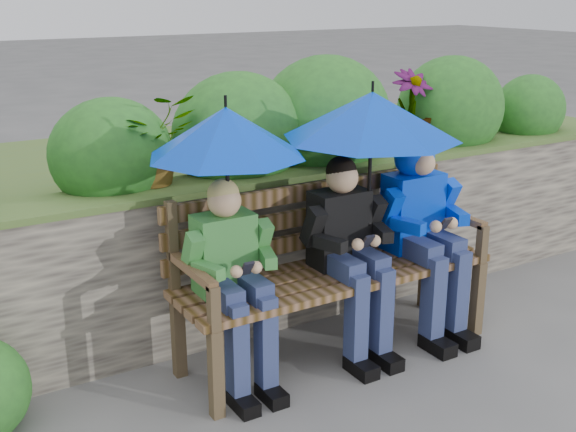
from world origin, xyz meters
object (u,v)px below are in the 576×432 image
umbrella_right (372,115)px  boy_left (233,273)px  boy_middle (349,246)px  boy_right (422,219)px  park_bench (329,258)px  umbrella_left (226,132)px

umbrella_right → boy_left: bearing=-178.8°
boy_middle → boy_right: size_ratio=0.96×
park_bench → boy_right: size_ratio=1.57×
boy_middle → park_bench: bearing=126.5°
umbrella_right → umbrella_left: bearing=176.9°
umbrella_right → boy_middle: bearing=-171.3°
boy_right → umbrella_right: (-0.42, 0.01, 0.70)m
boy_left → umbrella_left: 0.77m
umbrella_right → park_bench: bearing=161.4°
boy_left → umbrella_right: 1.21m
park_bench → umbrella_left: umbrella_left is taller
boy_middle → umbrella_left: size_ratio=1.40×
boy_left → umbrella_right: size_ratio=1.13×
boy_right → park_bench: bearing=172.0°
park_bench → umbrella_left: (-0.68, -0.03, 0.85)m
park_bench → umbrella_left: 1.09m
park_bench → boy_middle: 0.16m
boy_right → umbrella_right: umbrella_right is taller
boy_left → umbrella_right: (0.93, 0.02, 0.78)m
umbrella_left → boy_right: bearing=-2.7°
boy_right → boy_left: bearing=-179.8°
boy_middle → umbrella_right: bearing=8.7°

